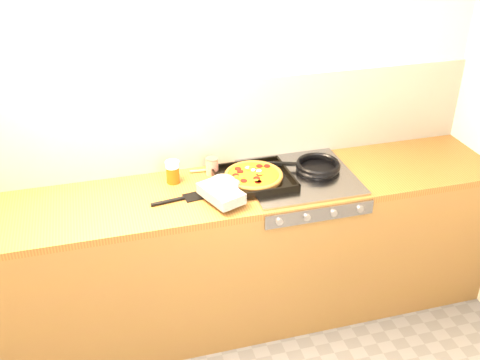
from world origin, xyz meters
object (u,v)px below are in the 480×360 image
object	(u,v)px
pizza_on_tray	(244,180)
frying_pan	(317,166)
tomato_can	(212,166)
juice_glass	(173,172)

from	to	relation	value
pizza_on_tray	frying_pan	bearing A→B (deg)	7.10
pizza_on_tray	tomato_can	xyz separation A→B (m)	(-0.13, 0.19, 0.01)
pizza_on_tray	frying_pan	world-z (taller)	pizza_on_tray
frying_pan	tomato_can	xyz separation A→B (m)	(-0.58, 0.14, 0.01)
frying_pan	tomato_can	distance (m)	0.59
juice_glass	frying_pan	bearing A→B (deg)	-7.22
frying_pan	tomato_can	world-z (taller)	tomato_can
tomato_can	juice_glass	xyz separation A→B (m)	(-0.23, -0.04, 0.01)
tomato_can	frying_pan	bearing A→B (deg)	-13.38
tomato_can	pizza_on_tray	bearing A→B (deg)	-55.32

